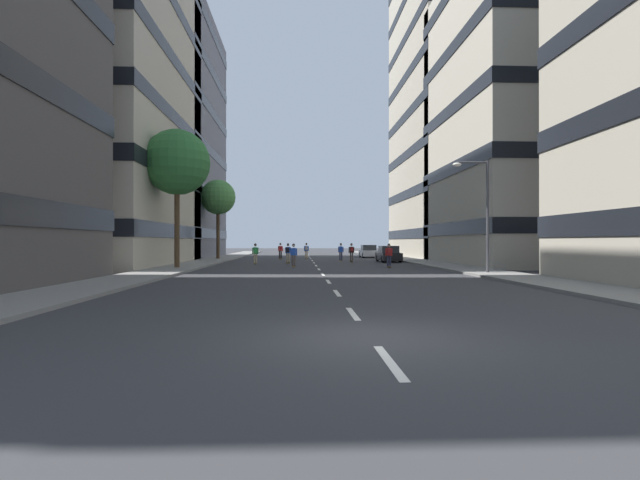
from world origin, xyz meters
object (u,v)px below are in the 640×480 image
at_px(skater_1, 352,251).
at_px(skater_5, 294,254).
at_px(street_tree_near, 218,198).
at_px(skater_2, 280,250).
at_px(parked_car_mid, 388,255).
at_px(skater_3, 255,253).
at_px(skater_0, 389,254).
at_px(skater_4, 288,252).
at_px(skater_7, 341,251).
at_px(streetlamp_right, 481,204).
at_px(parked_car_near, 368,252).
at_px(street_tree_mid, 177,163).
at_px(skater_6, 306,250).

bearing_deg(skater_1, skater_5, -122.90).
xyz_separation_m(street_tree_near, skater_2, (6.53, 1.19, -5.59)).
relative_size(parked_car_mid, skater_3, 2.47).
height_order(skater_2, skater_5, same).
bearing_deg(skater_0, skater_4, 136.22).
xyz_separation_m(parked_car_mid, skater_3, (-12.18, -3.82, 0.29)).
bearing_deg(skater_7, street_tree_near, 164.60).
height_order(streetlamp_right, skater_4, streetlamp_right).
relative_size(parked_car_near, skater_3, 2.47).
bearing_deg(streetlamp_right, skater_0, 117.03).
relative_size(parked_car_near, street_tree_near, 0.53).
height_order(skater_0, skater_7, same).
relative_size(street_tree_mid, skater_1, 5.40).
bearing_deg(street_tree_mid, skater_6, 64.45).
distance_m(parked_car_mid, streetlamp_right, 17.66).
bearing_deg(skater_5, streetlamp_right, -38.75).
xyz_separation_m(skater_0, skater_4, (-7.63, 7.31, 0.00)).
bearing_deg(skater_0, parked_car_near, 85.32).
bearing_deg(street_tree_near, skater_4, -47.26).
xyz_separation_m(parked_car_near, skater_4, (-9.44, -14.84, 0.32)).
bearing_deg(parked_car_near, skater_6, -153.18).
relative_size(streetlamp_right, skater_7, 3.65).
distance_m(skater_2, skater_6, 3.30).
height_order(parked_car_mid, skater_2, skater_2).
relative_size(parked_car_mid, skater_1, 2.47).
height_order(skater_2, skater_6, same).
bearing_deg(skater_4, skater_0, -43.78).
bearing_deg(skater_3, parked_car_mid, 17.40).
height_order(street_tree_mid, skater_2, street_tree_mid).
distance_m(street_tree_near, skater_2, 8.68).
xyz_separation_m(street_tree_near, skater_7, (12.69, -3.50, -5.59)).
relative_size(street_tree_near, skater_6, 4.68).
bearing_deg(skater_2, parked_car_near, 27.68).
distance_m(street_tree_mid, streetlamp_right, 20.37).
xyz_separation_m(skater_5, skater_6, (1.29, 17.16, 0.03)).
height_order(parked_car_near, street_tree_near, street_tree_near).
bearing_deg(skater_7, skater_3, -141.57).
height_order(parked_car_mid, street_tree_mid, street_tree_mid).
xyz_separation_m(parked_car_mid, skater_5, (-8.88, -8.38, 0.29)).
height_order(skater_4, skater_5, same).
height_order(skater_1, skater_4, same).
xyz_separation_m(streetlamp_right, skater_1, (-5.61, 17.11, -3.12)).
distance_m(skater_3, skater_5, 5.63).
bearing_deg(street_tree_mid, street_tree_near, 90.00).
height_order(street_tree_near, streetlamp_right, street_tree_near).
height_order(parked_car_near, skater_2, skater_2).
bearing_deg(skater_4, skater_3, -149.83).
bearing_deg(skater_4, streetlamp_right, -52.39).
xyz_separation_m(streetlamp_right, skater_5, (-10.98, 8.81, -3.15)).
relative_size(street_tree_near, skater_1, 4.68).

